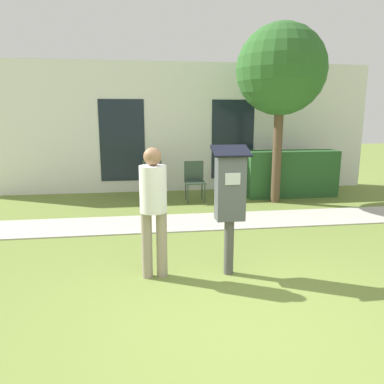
# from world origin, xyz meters

# --- Properties ---
(ground_plane) EXTENTS (40.00, 40.00, 0.00)m
(ground_plane) POSITION_xyz_m (0.00, 0.00, 0.00)
(ground_plane) COLOR olive
(sidewalk) EXTENTS (12.00, 1.10, 0.02)m
(sidewalk) POSITION_xyz_m (0.00, 3.50, 0.01)
(sidewalk) COLOR #B7B2A8
(sidewalk) RESTS_ON ground
(building_facade) EXTENTS (10.00, 0.26, 3.20)m
(building_facade) POSITION_xyz_m (0.00, 6.55, 1.60)
(building_facade) COLOR white
(building_facade) RESTS_ON ground
(parking_meter) EXTENTS (0.44, 0.31, 1.59)m
(parking_meter) POSITION_xyz_m (0.06, 1.24, 1.02)
(parking_meter) COLOR #4C4C4C
(parking_meter) RESTS_ON ground
(person_standing) EXTENTS (0.32, 0.32, 1.58)m
(person_standing) POSITION_xyz_m (-0.86, 1.28, 0.93)
(person_standing) COLOR gray
(person_standing) RESTS_ON ground
(outdoor_chair_left) EXTENTS (0.44, 0.44, 0.90)m
(outdoor_chair_left) POSITION_xyz_m (-0.71, 5.54, 0.53)
(outdoor_chair_left) COLOR #334738
(outdoor_chair_left) RESTS_ON ground
(outdoor_chair_middle) EXTENTS (0.44, 0.44, 0.90)m
(outdoor_chair_middle) POSITION_xyz_m (0.23, 5.25, 0.53)
(outdoor_chair_middle) COLOR #334738
(outdoor_chair_middle) RESTS_ON ground
(hedge_row) EXTENTS (2.18, 0.60, 1.10)m
(hedge_row) POSITION_xyz_m (2.59, 5.40, 0.55)
(hedge_row) COLOR #285628
(hedge_row) RESTS_ON ground
(tree) EXTENTS (1.90, 1.90, 3.82)m
(tree) POSITION_xyz_m (2.01, 4.86, 2.84)
(tree) COLOR brown
(tree) RESTS_ON ground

